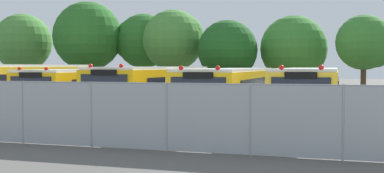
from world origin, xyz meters
name	(u,v)px	position (x,y,z in m)	size (l,w,h in m)	color
ground_plane	(153,119)	(0.00, 0.00, 0.00)	(160.00, 160.00, 0.00)	#595651
school_bus_0	(20,87)	(-7.53, -0.04, 1.46)	(2.65, 10.92, 2.78)	yellow
school_bus_1	(85,90)	(-3.76, 0.09, 1.34)	(2.54, 9.41, 2.54)	#EAA80C
school_bus_2	(154,90)	(0.02, 0.10, 1.40)	(2.79, 10.21, 2.66)	#EAA80C
school_bus_3	(231,92)	(3.82, 0.18, 1.37)	(2.79, 11.73, 2.59)	yellow
school_bus_4	(309,93)	(7.43, -0.17, 1.38)	(2.66, 11.30, 2.61)	yellow
tree_0	(24,43)	(-13.52, 8.71, 4.27)	(4.17, 4.17, 6.36)	#4C3823
tree_1	(88,36)	(-8.65, 9.26, 4.66)	(4.90, 4.90, 7.13)	#4C3823
tree_2	(141,41)	(-5.24, 10.73, 4.34)	(4.23, 3.90, 6.29)	#4C3823
tree_3	(175,39)	(-2.35, 10.04, 4.40)	(4.20, 4.20, 6.43)	#4C3823
tree_4	(227,50)	(1.57, 8.98, 3.57)	(3.87, 3.87, 5.53)	#4C3823
tree_5	(293,48)	(5.56, 10.69, 3.72)	(4.33, 4.33, 5.85)	#4C3823
tree_6	(367,44)	(10.04, 8.64, 3.86)	(3.45, 3.25, 5.58)	#4C3823
chainlink_fence	(56,112)	(0.04, -8.47, 1.08)	(22.96, 0.07, 2.08)	#9EA0A3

